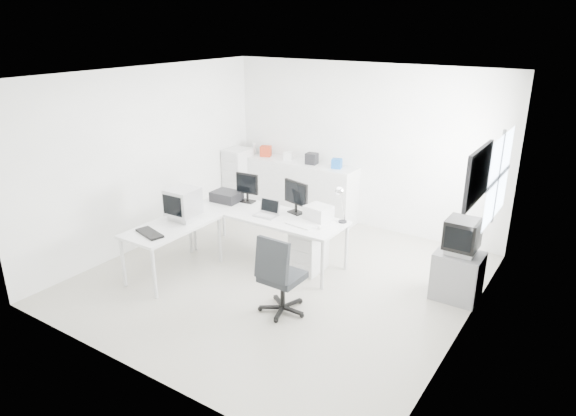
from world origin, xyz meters
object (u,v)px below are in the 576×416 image
Objects in this scene: office_chair at (283,273)px; tv_cabinet at (457,276)px; drawer_pedestal at (309,251)px; lcd_monitor_small at (247,187)px; side_desk at (174,249)px; laptop at (266,210)px; main_desk at (267,237)px; lcd_monitor_large at (296,198)px; crt_tv at (462,237)px; filing_cabinet at (238,179)px; crt_monitor at (183,204)px; inkjet_printer at (227,196)px; laser_printer at (318,213)px; sideboard at (302,190)px.

office_chair is 1.66× the size of tv_cabinet.
office_chair is (0.31, -1.15, 0.23)m from drawer_pedestal.
lcd_monitor_small reaches higher than drawer_pedestal.
side_desk is 2.95× the size of lcd_monitor_small.
laptop is at bearing 48.01° from side_desk.
drawer_pedestal is at bearing 4.09° from main_desk.
drawer_pedestal is 1.25× the size of lcd_monitor_large.
crt_tv is at bearing 10.39° from drawer_pedestal.
tv_cabinet is 0.55× the size of filing_cabinet.
crt_monitor is at bearing -68.96° from filing_cabinet.
drawer_pedestal is 1.37× the size of inkjet_printer.
crt_tv is 4.65m from filing_cabinet.
side_desk is 2.13m from laser_printer.
drawer_pedestal is 1.72× the size of laser_printer.
side_desk is 2.81m from filing_cabinet.
main_desk is at bearing -171.21° from crt_tv.
crt_monitor is (-1.20, -1.10, 0.00)m from lcd_monitor_large.
main_desk and side_desk have the same top height.
drawer_pedestal is 2.14m from crt_tv.
drawer_pedestal is 0.58m from laser_printer.
lcd_monitor_large is 0.23× the size of sideboard.
lcd_monitor_large is 0.75× the size of tv_cabinet.
crt_monitor is (0.00, -0.95, 0.16)m from inkjet_printer.
crt_tv reaches higher than main_desk.
inkjet_printer reaches higher than main_desk.
lcd_monitor_large is 1.57m from office_chair.
crt_tv reaches higher than office_chair.
inkjet_printer is at bearing 165.84° from laptop.
office_chair reaches higher than inkjet_printer.
tv_cabinet is (2.03, 0.37, 0.02)m from drawer_pedestal.
laptop is (-0.30, -0.35, -0.14)m from lcd_monitor_large.
sideboard is 1.77× the size of filing_cabinet.
crt_tv reaches higher than laser_printer.
laser_printer is (1.30, -0.03, -0.14)m from lcd_monitor_small.
side_desk reaches higher than drawer_pedestal.
laser_printer is 2.09m from sideboard.
filing_cabinet reaches higher than crt_tv.
main_desk is 1.35m from crt_monitor.
tv_cabinet is (3.58, 1.27, -0.67)m from crt_monitor.
office_chair is 3.31m from sideboard.
main_desk is 0.97m from inkjet_printer.
inkjet_printer is 2.23m from office_chair.
lcd_monitor_small is 1.31m from laser_printer.
crt_monitor is 0.46× the size of office_chair.
inkjet_printer is 0.37m from lcd_monitor_small.
laptop is 2.47m from filing_cabinet.
sideboard is (0.32, 2.69, -0.47)m from crt_monitor.
main_desk is at bearing 52.31° from side_desk.
office_chair is (1.56, -1.35, -0.46)m from lcd_monitor_small.
side_desk is 0.68× the size of sideboard.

